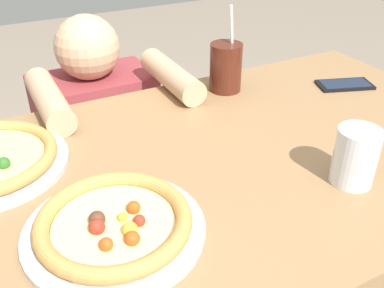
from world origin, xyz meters
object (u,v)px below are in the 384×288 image
(water_cup_clear, at_px, (355,156))
(cell_phone, at_px, (345,85))
(pizza_near, at_px, (114,224))
(drink_cup_colored, at_px, (226,67))
(diner_seated, at_px, (103,161))

(water_cup_clear, xyz_separation_m, cell_phone, (0.32, 0.34, -0.05))
(pizza_near, height_order, drink_cup_colored, drink_cup_colored)
(pizza_near, relative_size, water_cup_clear, 2.67)
(pizza_near, bearing_deg, water_cup_clear, -8.93)
(pizza_near, relative_size, cell_phone, 1.81)
(water_cup_clear, bearing_deg, drink_cup_colored, 89.33)
(pizza_near, distance_m, drink_cup_colored, 0.61)
(diner_seated, bearing_deg, pizza_near, -103.19)
(drink_cup_colored, distance_m, cell_phone, 0.34)
(water_cup_clear, distance_m, diner_seated, 0.91)
(drink_cup_colored, bearing_deg, water_cup_clear, -90.67)
(water_cup_clear, xyz_separation_m, diner_seated, (-0.28, 0.78, -0.39))
(water_cup_clear, height_order, diner_seated, diner_seated)
(pizza_near, height_order, diner_seated, diner_seated)
(water_cup_clear, distance_m, cell_phone, 0.47)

